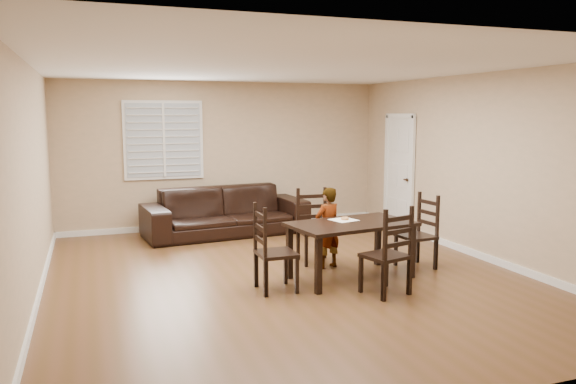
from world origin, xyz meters
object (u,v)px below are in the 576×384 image
Objects in this scene: chair_near at (313,228)px; donut at (345,218)px; dining_table at (351,229)px; chair_right at (423,234)px; chair_left at (266,252)px; sofa at (226,211)px; child at (328,228)px; chair_far at (393,256)px.

donut is (0.11, -0.82, 0.28)m from chair_near.
chair_right reaches higher than dining_table.
chair_left reaches higher than sofa.
donut is at bearing 84.71° from child.
child is 2.71m from sofa.
donut is (0.08, -0.39, 0.20)m from child.
donut is 0.04× the size of sofa.
sofa is (-2.10, 2.98, -0.05)m from chair_right.
chair_near is at bearing -127.03° from chair_right.
donut is (-0.14, 1.01, 0.28)m from chair_far.
chair_near is at bearing -101.61° from child.
child reaches higher than chair_left.
chair_right is at bearing 146.23° from child.
sofa is at bearing -4.66° from chair_left.
chair_left is (-1.08, -1.16, -0.00)m from chair_near.
sofa is at bearing 97.73° from dining_table.
sofa is (-0.79, 2.14, -0.07)m from chair_near.
child is at bearing -56.79° from chair_left.
chair_near is 0.88m from donut.
chair_far is at bearing -116.58° from chair_left.
chair_far is 1.45m from chair_right.
chair_near is 0.99× the size of chair_far.
chair_far is 1.06m from donut.
child is (1.11, 0.72, 0.08)m from chair_left.
chair_far is 0.95× the size of child.
chair_left reaches higher than dining_table.
donut is at bearing -78.98° from sofa.
sofa is (-0.82, 2.58, -0.15)m from child.
chair_near reaches higher than chair_right.
chair_left is 2.41m from chair_right.
chair_left is at bearing 179.08° from dining_table.
chair_right is at bearing -151.34° from chair_far.
chair_right is 9.49× the size of donut.
chair_right is 0.92× the size of child.
dining_table is 1.22m from chair_right.
chair_left is 1.33m from child.
dining_table is 0.21m from donut.
sofa reaches higher than donut.
donut is 3.12m from sofa.
chair_far is at bearing -51.10° from chair_right.
chair_near is at bearing -42.55° from chair_left.
dining_table is 1.50× the size of child.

